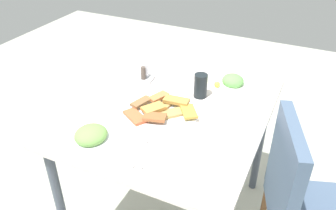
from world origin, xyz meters
The scene contains 10 objects.
dining_table centered at (0.00, 0.00, 0.68)m, with size 1.03×0.87×0.77m.
dining_chair centered at (0.05, 0.66, 0.50)m, with size 0.53×0.53×0.89m.
pide_platter centered at (0.07, -0.03, 0.79)m, with size 0.34×0.35×0.05m.
salad_plate_greens centered at (0.36, -0.20, 0.80)m, with size 0.22×0.22×0.07m.
salad_plate_rice centered at (-0.33, 0.19, 0.79)m, with size 0.21×0.21×0.07m.
soda_can centered at (-0.16, 0.08, 0.83)m, with size 0.07×0.07×0.12m, color black.
paper_napkin centered at (0.36, 0.04, 0.78)m, with size 0.14×0.14×0.00m, color white.
fork centered at (0.36, 0.02, 0.78)m, with size 0.17×0.02×0.01m, color silver.
spoon centered at (0.36, 0.06, 0.78)m, with size 0.17×0.02×0.01m, color silver.
condiment_caddy centered at (-0.20, -0.25, 0.80)m, with size 0.10×0.10×0.08m.
Camera 1 is at (1.26, 0.57, 1.67)m, focal length 37.14 mm.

